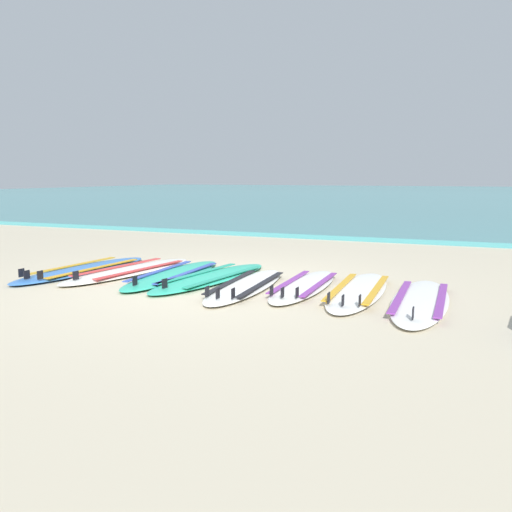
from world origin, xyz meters
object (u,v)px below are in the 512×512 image
(surfboard_0, at_px, (83,269))
(surfboard_4, at_px, (246,286))
(surfboard_3, at_px, (212,277))
(surfboard_7, at_px, (420,301))
(surfboard_2, at_px, (174,274))
(surfboard_5, at_px, (304,286))
(surfboard_1, at_px, (130,271))
(surfboard_6, at_px, (358,291))

(surfboard_0, xyz_separation_m, surfboard_4, (2.62, -0.14, 0.00))
(surfboard_3, distance_m, surfboard_7, 2.71)
(surfboard_2, bearing_deg, surfboard_7, -5.51)
(surfboard_0, relative_size, surfboard_5, 1.18)
(surfboard_1, bearing_deg, surfboard_2, -1.64)
(surfboard_5, distance_m, surfboard_7, 1.42)
(surfboard_3, distance_m, surfboard_6, 1.97)
(surfboard_6, bearing_deg, surfboard_1, 178.41)
(surfboard_3, xyz_separation_m, surfboard_5, (1.30, -0.04, 0.00))
(surfboard_0, bearing_deg, surfboard_3, 4.83)
(surfboard_3, distance_m, surfboard_5, 1.30)
(surfboard_3, xyz_separation_m, surfboard_7, (2.69, -0.32, 0.00))
(surfboard_0, bearing_deg, surfboard_6, 1.31)
(surfboard_3, relative_size, surfboard_4, 1.11)
(surfboard_1, distance_m, surfboard_3, 1.31)
(surfboard_5, bearing_deg, surfboard_7, -11.41)
(surfboard_5, relative_size, surfboard_7, 0.91)
(surfboard_7, bearing_deg, surfboard_2, 174.49)
(surfboard_6, bearing_deg, surfboard_7, -18.76)
(surfboard_7, bearing_deg, surfboard_3, 173.16)
(surfboard_6, relative_size, surfboard_7, 1.00)
(surfboard_0, bearing_deg, surfboard_7, -1.89)
(surfboard_2, height_order, surfboard_3, same)
(surfboard_1, height_order, surfboard_3, same)
(surfboard_1, xyz_separation_m, surfboard_4, (1.94, -0.33, 0.00))
(surfboard_2, distance_m, surfboard_5, 1.88)
(surfboard_3, relative_size, surfboard_5, 1.16)
(surfboard_3, bearing_deg, surfboard_6, -2.26)
(surfboard_1, relative_size, surfboard_3, 1.01)
(surfboard_1, distance_m, surfboard_4, 1.97)
(surfboard_2, xyz_separation_m, surfboard_4, (1.21, -0.30, 0.00))
(surfboard_6, bearing_deg, surfboard_0, -178.69)
(surfboard_1, bearing_deg, surfboard_7, -4.80)
(surfboard_2, relative_size, surfboard_7, 1.02)
(surfboard_0, distance_m, surfboard_3, 1.99)
(surfboard_1, height_order, surfboard_5, same)
(surfboard_1, distance_m, surfboard_6, 3.28)
(surfboard_5, relative_size, surfboard_6, 0.91)
(surfboard_0, distance_m, surfboard_2, 1.42)
(surfboard_4, height_order, surfboard_6, same)
(surfboard_1, xyz_separation_m, surfboard_3, (1.31, -0.01, 0.00))
(surfboard_4, relative_size, surfboard_7, 0.96)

